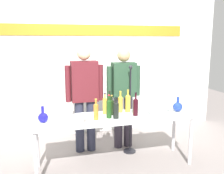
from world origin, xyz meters
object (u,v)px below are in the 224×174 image
(wine_bottle_0, at_px, (136,106))
(wine_bottle_1, at_px, (105,105))
(wine_glass_left_2, at_px, (84,116))
(presenter_left, at_px, (85,92))
(microphone_stand, at_px, (130,124))
(decanter_blue_left, at_px, (43,117))
(wine_bottle_5, at_px, (112,106))
(wine_glass_left_0, at_px, (71,108))
(wine_bottle_4, at_px, (110,103))
(wine_bottle_7, at_px, (109,108))
(wine_bottle_3, at_px, (120,103))
(presenter_right, at_px, (123,92))
(wine_glass_right_4, at_px, (163,109))
(wine_glass_right_3, at_px, (151,108))
(wine_bottle_6, at_px, (116,109))
(decanter_blue_right, at_px, (178,106))
(wine_glass_right_0, at_px, (151,103))
(wine_glass_right_1, at_px, (160,105))
(display_table, at_px, (115,121))
(wine_bottle_8, at_px, (128,103))
(wine_glass_left_1, at_px, (58,109))
(wine_bottle_2, at_px, (96,111))
(wine_glass_right_2, at_px, (171,105))

(wine_bottle_0, bearing_deg, wine_bottle_1, 153.51)
(wine_glass_left_2, bearing_deg, presenter_left, 80.00)
(wine_glass_left_2, distance_m, microphone_stand, 1.07)
(decanter_blue_left, relative_size, wine_bottle_1, 0.70)
(wine_bottle_5, xyz_separation_m, wine_glass_left_0, (-0.56, 0.11, -0.01))
(wine_bottle_4, bearing_deg, wine_bottle_1, -138.94)
(wine_bottle_7, bearing_deg, wine_bottle_1, 92.14)
(microphone_stand, bearing_deg, wine_bottle_3, -138.13)
(wine_bottle_7, relative_size, microphone_stand, 0.23)
(presenter_right, bearing_deg, microphone_stand, -81.54)
(wine_glass_right_4, bearing_deg, decanter_blue_left, 174.95)
(decanter_blue_left, relative_size, wine_bottle_0, 0.64)
(decanter_blue_left, xyz_separation_m, wine_bottle_0, (1.25, -0.03, 0.07))
(wine_bottle_0, distance_m, microphone_stand, 0.60)
(wine_bottle_4, height_order, wine_glass_right_3, wine_bottle_4)
(wine_bottle_6, distance_m, microphone_stand, 0.72)
(decanter_blue_right, xyz_separation_m, wine_glass_left_0, (-1.54, 0.20, 0.03))
(wine_bottle_7, bearing_deg, presenter_left, 108.63)
(wine_bottle_6, height_order, wine_glass_right_0, wine_bottle_6)
(wine_bottle_0, relative_size, microphone_stand, 0.23)
(wine_glass_right_1, bearing_deg, presenter_right, 125.56)
(display_table, height_order, wine_glass_right_4, wine_glass_right_4)
(wine_bottle_1, bearing_deg, wine_glass_right_0, 5.06)
(wine_bottle_3, bearing_deg, microphone_stand, 41.87)
(wine_bottle_6, relative_size, wine_bottle_8, 0.89)
(presenter_right, relative_size, wine_bottle_1, 5.46)
(decanter_blue_left, bearing_deg, wine_bottle_0, -1.37)
(wine_bottle_8, xyz_separation_m, wine_glass_right_1, (0.47, -0.09, -0.04))
(presenter_right, bearing_deg, wine_bottle_0, -92.82)
(wine_bottle_4, height_order, wine_glass_right_4, wine_bottle_4)
(display_table, relative_size, wine_bottle_4, 7.16)
(wine_bottle_7, height_order, wine_bottle_8, wine_bottle_8)
(wine_glass_left_1, relative_size, wine_glass_right_3, 1.04)
(wine_bottle_8, height_order, wine_glass_right_4, wine_bottle_8)
(wine_bottle_8, bearing_deg, wine_glass_left_2, -153.55)
(wine_bottle_2, distance_m, wine_glass_right_3, 0.79)
(wine_bottle_4, xyz_separation_m, microphone_stand, (0.37, 0.15, -0.41))
(wine_glass_right_4, bearing_deg, wine_bottle_7, 172.09)
(decanter_blue_right, relative_size, wine_glass_right_4, 1.51)
(wine_bottle_2, bearing_deg, wine_bottle_3, 31.91)
(decanter_blue_right, distance_m, wine_bottle_5, 0.99)
(presenter_right, distance_m, wine_bottle_6, 0.79)
(wine_bottle_5, distance_m, wine_bottle_8, 0.28)
(display_table, height_order, wine_glass_right_3, wine_glass_right_3)
(wine_bottle_7, bearing_deg, decanter_blue_right, 2.09)
(presenter_right, distance_m, wine_bottle_7, 0.79)
(decanter_blue_right, xyz_separation_m, wine_bottle_3, (-0.83, 0.19, 0.06))
(wine_glass_left_2, xyz_separation_m, wine_glass_right_2, (1.29, 0.13, 0.01))
(wine_glass_left_0, height_order, microphone_stand, microphone_stand)
(presenter_right, height_order, wine_glass_left_2, presenter_right)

